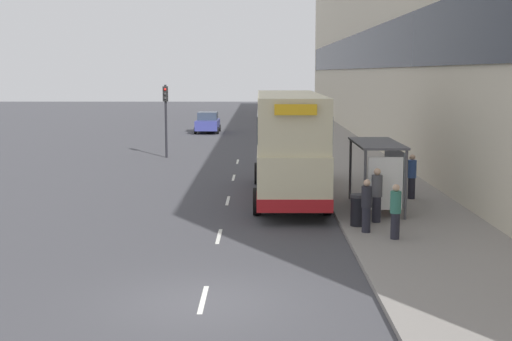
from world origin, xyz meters
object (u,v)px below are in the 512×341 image
at_px(litter_bin, 358,210).
at_px(double_decker_bus_near, 289,143).
at_px(pedestrian_1, 377,195).
at_px(bus_shelter, 383,163).
at_px(traffic_light_far_kerb, 166,108).
at_px(car_0, 208,122).
at_px(pedestrian_2, 395,211).
at_px(car_1, 268,110).
at_px(pedestrian_3, 366,205).
at_px(pedestrian_at_shelter, 412,176).

bearing_deg(litter_bin, double_decker_bus_near, 109.39).
bearing_deg(pedestrian_1, double_decker_bus_near, 117.41).
bearing_deg(bus_shelter, traffic_light_far_kerb, 120.41).
height_order(car_0, litter_bin, car_0).
relative_size(car_0, pedestrian_2, 2.63).
relative_size(car_1, pedestrian_3, 2.28).
relative_size(car_0, pedestrian_3, 2.62).
distance_m(bus_shelter, pedestrian_3, 3.89).
bearing_deg(car_1, traffic_light_far_kerb, -100.00).
xyz_separation_m(car_0, pedestrian_2, (8.60, -39.89, 0.13)).
xyz_separation_m(double_decker_bus_near, traffic_light_far_kerb, (-6.88, 14.09, 0.70)).
xyz_separation_m(bus_shelter, car_1, (-3.52, 55.06, -0.99)).
bearing_deg(bus_shelter, car_0, 104.23).
height_order(car_1, pedestrian_1, pedestrian_1).
bearing_deg(traffic_light_far_kerb, bus_shelter, -59.59).
xyz_separation_m(car_1, pedestrian_3, (2.41, -58.69, 0.13)).
bearing_deg(pedestrian_2, traffic_light_far_kerb, 114.16).
bearing_deg(litter_bin, pedestrian_1, 39.62).
bearing_deg(pedestrian_2, bus_shelter, 85.41).
height_order(pedestrian_at_shelter, traffic_light_far_kerb, traffic_light_far_kerb).
height_order(double_decker_bus_near, pedestrian_3, double_decker_bus_near).
distance_m(double_decker_bus_near, pedestrian_2, 8.41).
xyz_separation_m(pedestrian_2, traffic_light_far_kerb, (-9.81, 21.87, 1.99)).
bearing_deg(traffic_light_far_kerb, car_0, 86.17).
bearing_deg(traffic_light_far_kerb, pedestrian_2, -65.84).
relative_size(double_decker_bus_near, car_0, 2.51).
xyz_separation_m(double_decker_bus_near, car_1, (-0.22, 51.82, -1.40)).
xyz_separation_m(double_decker_bus_near, pedestrian_3, (2.19, -6.87, -1.28)).
bearing_deg(car_1, pedestrian_2, -86.97).
relative_size(pedestrian_at_shelter, pedestrian_1, 0.97).
bearing_deg(litter_bin, pedestrian_2, -65.51).
xyz_separation_m(car_0, litter_bin, (7.74, -38.00, -0.21)).
bearing_deg(litter_bin, traffic_light_far_kerb, 114.13).
xyz_separation_m(bus_shelter, traffic_light_far_kerb, (-10.17, 17.33, 1.11)).
bearing_deg(pedestrian_2, double_decker_bus_near, 110.66).
relative_size(double_decker_bus_near, pedestrian_at_shelter, 6.25).
bearing_deg(pedestrian_at_shelter, pedestrian_2, -105.73).
height_order(pedestrian_1, pedestrian_2, pedestrian_1).
distance_m(bus_shelter, car_1, 55.18).
distance_m(pedestrian_2, traffic_light_far_kerb, 24.05).
relative_size(double_decker_bus_near, pedestrian_2, 6.62).
height_order(double_decker_bus_near, litter_bin, double_decker_bus_near).
bearing_deg(pedestrian_at_shelter, traffic_light_far_kerb, 128.31).
height_order(double_decker_bus_near, car_1, double_decker_bus_near).
bearing_deg(car_0, litter_bin, 101.52).
relative_size(bus_shelter, litter_bin, 4.00).
xyz_separation_m(pedestrian_3, litter_bin, (-0.11, 0.98, -0.34)).
xyz_separation_m(bus_shelter, pedestrian_3, (-1.11, -3.63, -0.87)).
bearing_deg(bus_shelter, pedestrian_at_shelter, 56.64).
bearing_deg(double_decker_bus_near, car_0, 100.01).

